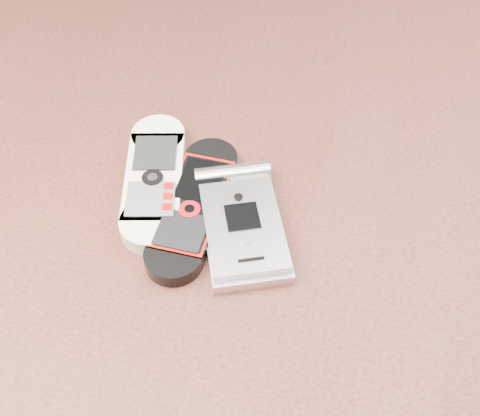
# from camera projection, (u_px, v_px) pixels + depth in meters

# --- Properties ---
(table) EXTENTS (1.20, 0.80, 0.75)m
(table) POSITION_uv_depth(u_px,v_px,m) (235.00, 287.00, 0.60)
(table) COLOR black
(table) RESTS_ON ground
(nokia_white) EXTENTS (0.07, 0.14, 0.02)m
(nokia_white) POSITION_uv_depth(u_px,v_px,m) (154.00, 179.00, 0.53)
(nokia_white) COLOR white
(nokia_white) RESTS_ON table
(nokia_black_red) EXTENTS (0.05, 0.14, 0.01)m
(nokia_black_red) POSITION_uv_depth(u_px,v_px,m) (193.00, 207.00, 0.52)
(nokia_black_red) COLOR black
(nokia_black_red) RESTS_ON table
(motorola_razr) EXTENTS (0.10, 0.13, 0.02)m
(motorola_razr) POSITION_uv_depth(u_px,v_px,m) (243.00, 226.00, 0.50)
(motorola_razr) COLOR silver
(motorola_razr) RESTS_ON table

